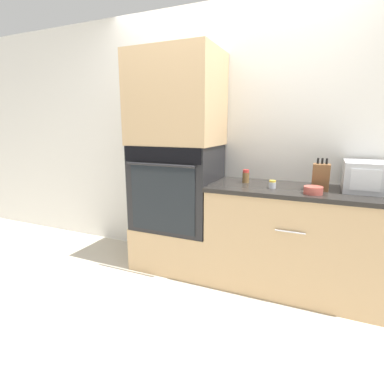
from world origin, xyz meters
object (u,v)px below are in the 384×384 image
wall_oven (177,187)px  condiment_jar_near (246,176)px  knife_block (321,177)px  bowl (313,190)px  condiment_jar_mid (272,184)px  microwave (365,176)px

wall_oven → condiment_jar_near: size_ratio=6.83×
knife_block → bowl: knife_block is taller
bowl → condiment_jar_mid: 0.33m
wall_oven → bowl: 1.24m
condiment_jar_near → condiment_jar_mid: 0.30m
condiment_jar_mid → knife_block: bearing=10.8°
wall_oven → microwave: wall_oven is taller
microwave → knife_block: (-0.31, -0.10, -0.01)m
knife_block → condiment_jar_near: (-0.61, 0.08, -0.05)m
condiment_jar_mid → microwave: bearing=14.1°
condiment_jar_near → wall_oven: bearing=-173.8°
bowl → condiment_jar_near: size_ratio=1.17×
bowl → condiment_jar_mid: condiment_jar_mid is taller
bowl → condiment_jar_mid: (-0.31, 0.10, 0.00)m
wall_oven → condiment_jar_mid: size_ratio=12.31×
condiment_jar_mid → bowl: bearing=-17.1°
wall_oven → knife_block: 1.28m
knife_block → condiment_jar_near: size_ratio=2.16×
bowl → condiment_jar_near: bearing=156.5°
microwave → condiment_jar_mid: microwave is taller
microwave → condiment_jar_near: size_ratio=3.19×
microwave → bowl: microwave is taller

